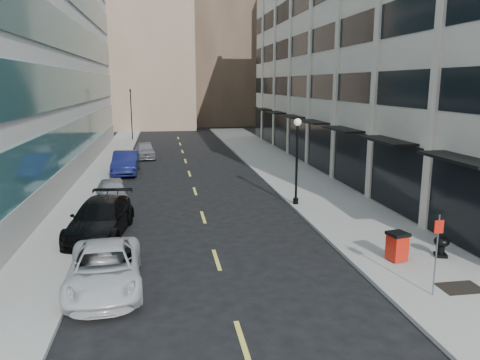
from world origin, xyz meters
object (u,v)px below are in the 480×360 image
object	(u,v)px
car_grey_sedan	(145,150)
car_blue_sedan	(126,163)
traffic_signal	(130,92)
car_white_van	(105,269)
trash_bin	(397,245)
lamppost	(297,153)
car_black_pickup	(100,218)
car_silver_sedan	(113,193)
sign_post	(437,245)
urn_planter	(441,244)

from	to	relation	value
car_grey_sedan	car_blue_sedan	bearing A→B (deg)	-104.03
traffic_signal	car_white_van	distance (m)	42.32
traffic_signal	trash_bin	world-z (taller)	traffic_signal
trash_bin	car_blue_sedan	bearing A→B (deg)	106.79
car_blue_sedan	lamppost	xyz separation A→B (m)	(10.06, -11.48, 2.16)
traffic_signal	car_black_pickup	size ratio (longest dim) A/B	1.23
car_black_pickup	car_grey_sedan	xyz separation A→B (m)	(1.24, 22.47, -0.07)
car_white_van	traffic_signal	bearing A→B (deg)	88.44
car_grey_sedan	lamppost	size ratio (longest dim) A/B	0.91
car_silver_sedan	sign_post	bearing A→B (deg)	-58.02
car_grey_sedan	sign_post	world-z (taller)	sign_post
car_silver_sedan	lamppost	bearing A→B (deg)	-17.68
car_silver_sedan	lamppost	xyz separation A→B (m)	(10.10, -1.85, 2.25)
lamppost	sign_post	bearing A→B (deg)	-84.69
lamppost	sign_post	size ratio (longest dim) A/B	1.83
car_blue_sedan	car_grey_sedan	distance (m)	7.54
lamppost	urn_planter	world-z (taller)	lamppost
car_grey_sedan	sign_post	bearing A→B (deg)	-77.00
car_silver_sedan	trash_bin	world-z (taller)	car_silver_sedan
car_black_pickup	car_blue_sedan	size ratio (longest dim) A/B	1.10
car_silver_sedan	car_blue_sedan	world-z (taller)	car_blue_sedan
car_blue_sedan	trash_bin	xyz separation A→B (m)	(11.45, -20.37, -0.10)
car_grey_sedan	trash_bin	distance (m)	29.65
trash_bin	car_silver_sedan	bearing A→B (deg)	124.40
car_blue_sedan	trash_bin	bearing A→B (deg)	-59.87
car_white_van	urn_planter	xyz separation A→B (m)	(12.57, 0.53, -0.07)
car_white_van	lamppost	distance (m)	13.33
lamppost	sign_post	distance (m)	11.95
car_black_pickup	trash_bin	size ratio (longest dim) A/B	5.04
urn_planter	car_grey_sedan	bearing A→B (deg)	113.71
urn_planter	car_white_van	bearing A→B (deg)	-177.60
trash_bin	car_grey_sedan	bearing A→B (deg)	97.69
car_black_pickup	sign_post	bearing A→B (deg)	-29.67
car_grey_sedan	car_white_van	bearing A→B (deg)	-95.78
traffic_signal	lamppost	world-z (taller)	traffic_signal
car_silver_sedan	lamppost	distance (m)	10.51
car_silver_sedan	car_white_van	bearing A→B (deg)	-93.08
car_blue_sedan	urn_planter	distance (m)	24.26
car_white_van	trash_bin	xyz separation A→B (m)	(10.66, 0.41, 0.04)
traffic_signal	car_blue_sedan	world-z (taller)	traffic_signal
sign_post	traffic_signal	bearing A→B (deg)	103.18
car_blue_sedan	lamppost	size ratio (longest dim) A/B	1.06
trash_bin	lamppost	distance (m)	9.27
car_black_pickup	trash_bin	bearing A→B (deg)	-18.09
trash_bin	sign_post	size ratio (longest dim) A/B	0.42
car_blue_sedan	urn_planter	bearing A→B (deg)	-55.80
car_white_van	lamppost	xyz separation A→B (m)	(9.27, 9.30, 2.29)
car_black_pickup	sign_post	xyz separation A→B (m)	(11.20, -8.30, 1.02)
traffic_signal	car_white_van	bearing A→B (deg)	-87.92
sign_post	urn_planter	bearing A→B (deg)	52.56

